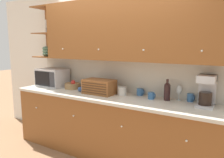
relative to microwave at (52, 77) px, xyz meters
name	(u,v)px	position (x,y,z in m)	size (l,w,h in m)	color
ground_plane	(119,147)	(1.25, 0.24, -1.11)	(24.00, 24.00, 0.00)	#896647
wall_back	(120,70)	(1.25, 0.27, 0.19)	(5.64, 0.06, 2.60)	white
counter_unit	(109,126)	(1.25, -0.09, -0.63)	(3.26, 0.68, 0.95)	brown
backsplash_panel	(119,76)	(1.25, 0.23, 0.10)	(3.24, 0.01, 0.52)	beige
upper_cabinets	(124,30)	(1.42, 0.06, 0.80)	(3.24, 0.38, 0.89)	brown
microwave	(52,77)	(0.00, 0.00, 0.00)	(0.51, 0.38, 0.32)	silver
fruit_basket	(73,86)	(0.46, 0.02, -0.11)	(0.27, 0.27, 0.15)	#937047
bowl_stack_on_counter	(83,89)	(0.73, -0.04, -0.12)	(0.17, 0.17, 0.07)	#3D5B93
bread_box	(99,87)	(1.08, -0.07, -0.05)	(0.48, 0.28, 0.22)	brown
storage_canister	(122,91)	(1.41, 0.03, -0.09)	(0.14, 0.14, 0.13)	silver
mug_blue_second	(140,92)	(1.65, 0.15, -0.11)	(0.11, 0.10, 0.10)	#38669E
mug_patterned_third	(151,96)	(1.88, 0.03, -0.11)	(0.10, 0.09, 0.10)	#38669E
wine_bottle	(167,91)	(2.08, 0.07, -0.03)	(0.08, 0.08, 0.29)	black
wine_glass	(179,90)	(2.22, 0.17, -0.02)	(0.07, 0.07, 0.21)	silver
mug	(191,98)	(2.37, 0.17, -0.10)	(0.09, 0.08, 0.11)	#38669E
coffee_maker	(206,90)	(2.57, 0.04, 0.04)	(0.20, 0.25, 0.39)	#B7B7BC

